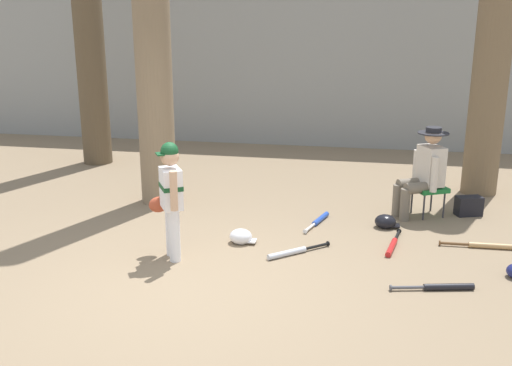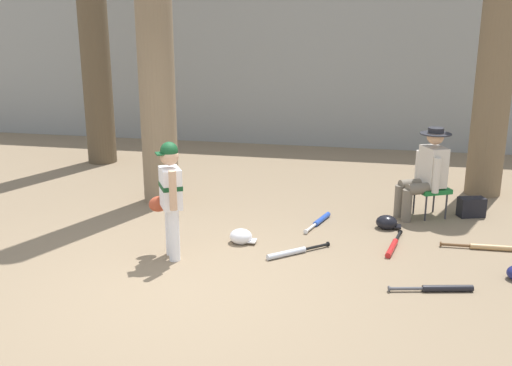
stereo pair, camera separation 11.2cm
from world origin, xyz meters
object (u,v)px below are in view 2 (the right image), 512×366
Objects in this scene: bat_red_barrel at (393,246)px; batting_helmet_white at (241,237)px; folding_stool at (431,190)px; tree_near_player at (153,10)px; young_ballplayer at (170,193)px; tree_far_left at (93,24)px; batting_helmet_black at (387,222)px; bat_aluminum_silver at (291,252)px; bat_blue_youth at (320,220)px; seated_spectator at (426,170)px; bat_black_composite at (441,288)px; tree_behind_spectator at (495,72)px; handbag_beside_stool at (471,207)px; bat_wood_tan at (486,247)px.

bat_red_barrel is 2.57× the size of batting_helmet_white.
batting_helmet_white is at bearing -146.84° from folding_stool.
young_ballplayer is (0.87, -1.96, -1.92)m from tree_near_player.
batting_helmet_black is (5.13, -2.55, -2.39)m from tree_far_left.
folding_stool is 2.36m from bat_aluminum_silver.
seated_spectator is at bearing 21.84° from bat_blue_youth.
bat_black_composite is at bearing -73.24° from batting_helmet_black.
seated_spectator is (-0.94, -1.31, -1.18)m from tree_behind_spectator.
tree_far_left is (-6.54, 0.68, 0.65)m from tree_behind_spectator.
folding_stool is 0.45× the size of seated_spectator.
young_ballplayer is 1.60× the size of bat_red_barrel.
handbag_beside_stool is 1.08× the size of batting_helmet_black.
tree_behind_spectator is 3.75× the size of seated_spectator.
tree_near_player is at bearing 113.89° from young_ballplayer.
bat_wood_tan is (6.24, -3.04, -2.43)m from tree_far_left.
bat_red_barrel is at bearing -84.26° from batting_helmet_black.
tree_behind_spectator is at bearing 41.42° from batting_helmet_white.
batting_helmet_white is (-2.24, -1.46, -0.29)m from folding_stool.
bat_red_barrel is at bearing -20.36° from tree_near_player.
bat_black_composite is (1.56, -0.59, 0.00)m from bat_aluminum_silver.
bat_black_composite is (-0.04, -2.30, -0.33)m from folding_stool.
handbag_beside_stool is 0.52× the size of bat_aluminum_silver.
seated_spectator is 1.61× the size of bat_blue_youth.
bat_red_barrel is (-1.34, -2.55, -1.79)m from tree_behind_spectator.
bat_black_composite is 2.35m from batting_helmet_white.
bat_blue_youth is at bearing 165.28° from bat_wood_tan.
bat_wood_tan is at bearing 16.07° from bat_aluminum_silver.
seated_spectator is at bearing 121.88° from bat_wood_tan.
folding_stool is at bearing 69.21° from bat_red_barrel.
tree_behind_spectator is 5.51× the size of bat_black_composite.
bat_blue_youth is (-1.36, 1.73, 0.00)m from bat_black_composite.
handbag_beside_stool is at bearing 76.32° from bat_black_composite.
tree_near_player reaches higher than bat_black_composite.
young_ballplayer is at bearing -144.90° from folding_stool.
bat_red_barrel is at bearing 5.85° from batting_helmet_white.
batting_helmet_black reaches higher than bat_wood_tan.
seated_spectator reaches higher than batting_helmet_white.
handbag_beside_stool reaches higher than bat_red_barrel.
batting_helmet_white is (-0.84, -0.89, 0.05)m from bat_blue_youth.
folding_stool is 1.69× the size of batting_helmet_white.
tree_near_player is at bearing -177.57° from handbag_beside_stool.
tree_behind_spectator is 4.25m from bat_aluminum_silver.
tree_behind_spectator is at bearing 52.80° from batting_helmet_black.
seated_spectator reaches higher than bat_black_composite.
batting_helmet_black is (-1.41, -1.86, -1.74)m from tree_behind_spectator.
young_ballplayer is 2.82m from batting_helmet_black.
handbag_beside_stool is 0.45× the size of bat_blue_youth.
bat_wood_tan is at bearing -14.72° from bat_blue_youth.
batting_helmet_black is (2.33, 1.44, -0.67)m from young_ballplayer.
tree_behind_spectator is 2.07m from handbag_beside_stool.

